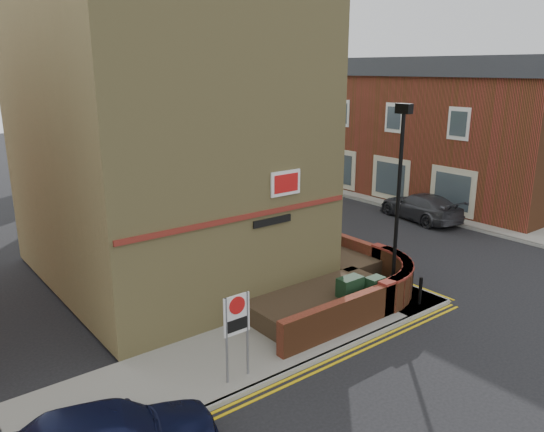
{
  "coord_description": "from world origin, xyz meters",
  "views": [
    {
      "loc": [
        -11.37,
        -9.01,
        7.44
      ],
      "look_at": [
        -1.2,
        4.0,
        2.81
      ],
      "focal_mm": 35.0,
      "sensor_mm": 36.0,
      "label": 1
    }
  ],
  "objects": [
    {
      "name": "tree_mid",
      "position": [
        2.0,
        22.05,
        5.2
      ],
      "size": [
        4.03,
        4.03,
        7.42
      ],
      "color": "#382B1E",
      "rests_on": "pavement_main"
    },
    {
      "name": "corner_building",
      "position": [
        -2.84,
        8.0,
        6.23
      ],
      "size": [
        8.95,
        10.4,
        13.6
      ],
      "color": "tan",
      "rests_on": "ground"
    },
    {
      "name": "pavement_far",
      "position": [
        13.0,
        13.0,
        0.06
      ],
      "size": [
        4.0,
        40.0,
        0.12
      ],
      "primitive_type": "cube",
      "color": "gray",
      "rests_on": "ground"
    },
    {
      "name": "silver_car_near",
      "position": [
        4.54,
        13.57,
        0.73
      ],
      "size": [
        1.56,
        4.46,
        1.47
      ],
      "primitive_type": "imported",
      "rotation": [
        0.0,
        0.0,
        0.0
      ],
      "color": "#989A9F",
      "rests_on": "ground"
    },
    {
      "name": "far_terrace",
      "position": [
        14.5,
        17.0,
        4.04
      ],
      "size": [
        5.4,
        30.4,
        8.0
      ],
      "color": "brown",
      "rests_on": "ground"
    },
    {
      "name": "bollard_near",
      "position": [
        2.0,
        0.4,
        0.57
      ],
      "size": [
        0.11,
        0.11,
        0.9
      ],
      "primitive_type": "cylinder",
      "color": "black",
      "rests_on": "pavement_corner"
    },
    {
      "name": "kerb_main_near",
      "position": [
        3.0,
        16.0,
        0.06
      ],
      "size": [
        0.15,
        32.0,
        0.12
      ],
      "primitive_type": "cube",
      "color": "gray",
      "rests_on": "ground"
    },
    {
      "name": "grey_car_far",
      "position": [
        10.5,
        6.78,
        0.68
      ],
      "size": [
        2.64,
        4.93,
        1.36
      ],
      "primitive_type": "imported",
      "rotation": [
        0.0,
        0.0,
        2.98
      ],
      "color": "#333338",
      "rests_on": "ground"
    },
    {
      "name": "kerb_side",
      "position": [
        -3.5,
        0.0,
        0.06
      ],
      "size": [
        13.0,
        0.15,
        0.12
      ],
      "primitive_type": "cube",
      "color": "gray",
      "rests_on": "ground"
    },
    {
      "name": "silver_car_far",
      "position": [
        9.61,
        15.24,
        0.66
      ],
      "size": [
        1.85,
        3.98,
        1.32
      ],
      "primitive_type": "imported",
      "rotation": [
        0.0,
        0.0,
        3.06
      ],
      "color": "#B8BEC1",
      "rests_on": "ground"
    },
    {
      "name": "ground",
      "position": [
        0.0,
        0.0,
        0.0
      ],
      "size": [
        120.0,
        120.0,
        0.0
      ],
      "primitive_type": "plane",
      "color": "black",
      "rests_on": "ground"
    },
    {
      "name": "yellow_lines_side",
      "position": [
        -3.5,
        -0.25,
        0.01
      ],
      "size": [
        13.0,
        0.28,
        0.01
      ],
      "primitive_type": "cube",
      "color": "gold",
      "rests_on": "ground"
    },
    {
      "name": "bollard_far",
      "position": [
        2.6,
        1.2,
        0.57
      ],
      "size": [
        0.11,
        0.11,
        0.9
      ],
      "primitive_type": "cylinder",
      "color": "black",
      "rests_on": "pavement_corner"
    },
    {
      "name": "pavement_corner",
      "position": [
        -3.5,
        1.5,
        0.06
      ],
      "size": [
        13.0,
        3.0,
        0.12
      ],
      "primitive_type": "cube",
      "color": "gray",
      "rests_on": "ground"
    },
    {
      "name": "lamppost",
      "position": [
        1.6,
        1.2,
        3.34
      ],
      "size": [
        0.25,
        0.5,
        6.3
      ],
      "color": "black",
      "rests_on": "pavement_corner"
    },
    {
      "name": "utility_cabinet_small",
      "position": [
        0.5,
        1.0,
        0.67
      ],
      "size": [
        0.55,
        0.4,
        1.1
      ],
      "primitive_type": "cube",
      "color": "black",
      "rests_on": "pavement_corner"
    },
    {
      "name": "utility_cabinet_large",
      "position": [
        -0.3,
        1.3,
        0.72
      ],
      "size": [
        0.8,
        0.45,
        1.2
      ],
      "primitive_type": "cube",
      "color": "black",
      "rests_on": "pavement_corner"
    },
    {
      "name": "garden_wall",
      "position": [
        0.0,
        2.5,
        0.0
      ],
      "size": [
        6.8,
        6.0,
        1.2
      ],
      "primitive_type": null,
      "color": "brown",
      "rests_on": "ground"
    },
    {
      "name": "traffic_light_assembly",
      "position": [
        2.4,
        25.0,
        2.78
      ],
      "size": [
        0.2,
        0.16,
        4.2
      ],
      "color": "black",
      "rests_on": "pavement_main"
    },
    {
      "name": "red_car_main",
      "position": [
        5.0,
        19.74,
        0.76
      ],
      "size": [
        3.2,
        5.72,
        1.51
      ],
      "primitive_type": "imported",
      "rotation": [
        0.0,
        0.0,
        0.13
      ],
      "color": "#943810",
      "rests_on": "ground"
    },
    {
      "name": "tree_far",
      "position": [
        2.0,
        30.05,
        4.91
      ],
      "size": [
        3.81,
        3.81,
        7.0
      ],
      "color": "#382B1E",
      "rests_on": "pavement_main"
    },
    {
      "name": "kerb_main_far",
      "position": [
        11.0,
        13.0,
        0.06
      ],
      "size": [
        0.15,
        40.0,
        0.12
      ],
      "primitive_type": "cube",
      "color": "gray",
      "rests_on": "ground"
    },
    {
      "name": "far_terrace_cream",
      "position": [
        14.5,
        38.0,
        4.05
      ],
      "size": [
        5.4,
        12.4,
        8.0
      ],
      "color": "#BAB499",
      "rests_on": "ground"
    },
    {
      "name": "pavement_main",
      "position": [
        2.0,
        16.0,
        0.06
      ],
      "size": [
        2.0,
        32.0,
        0.12
      ],
      "primitive_type": "cube",
      "color": "gray",
      "rests_on": "ground"
    },
    {
      "name": "zone_sign",
      "position": [
        -5.0,
        0.5,
        1.64
      ],
      "size": [
        0.72,
        0.07,
        2.2
      ],
      "color": "slate",
      "rests_on": "pavement_corner"
    },
    {
      "name": "yellow_lines_main",
      "position": [
        3.25,
        16.0,
        0.01
      ],
      "size": [
        0.28,
        32.0,
        0.01
      ],
      "primitive_type": "cube",
      "color": "gold",
      "rests_on": "ground"
    },
    {
      "name": "tree_near",
      "position": [
        2.0,
        14.05,
        4.7
      ],
      "size": [
        3.64,
        3.65,
        6.7
      ],
      "color": "#382B1E",
      "rests_on": "pavement_main"
    }
  ]
}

